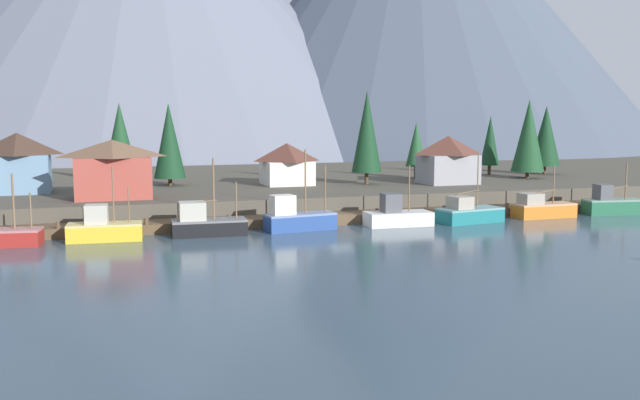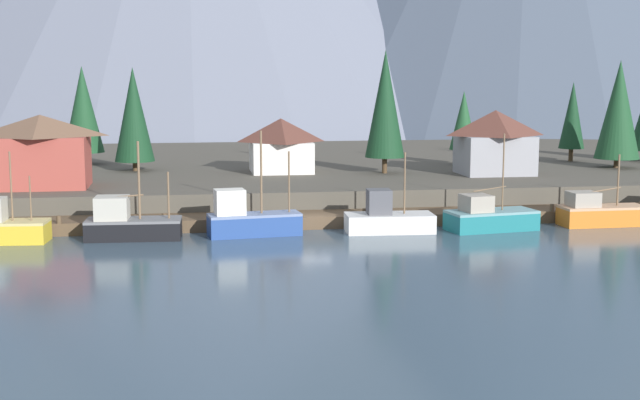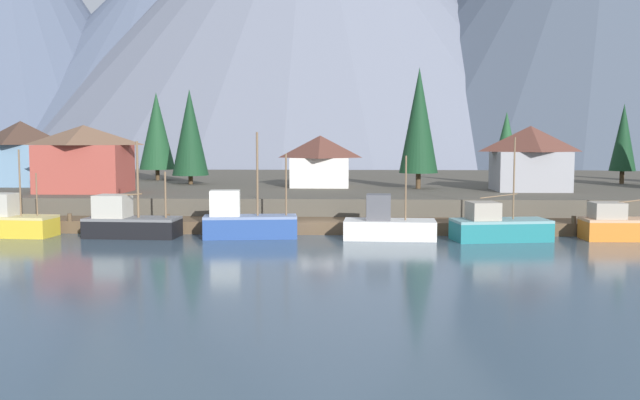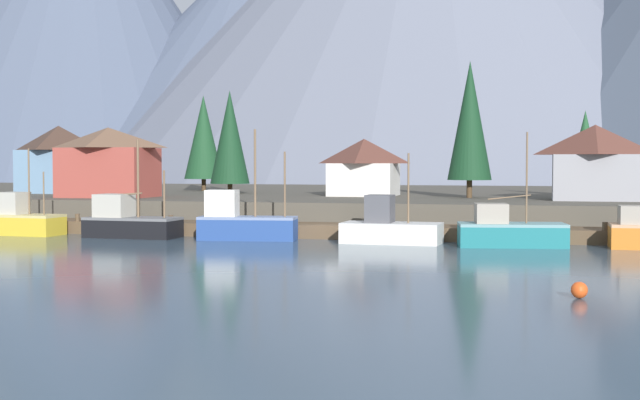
% 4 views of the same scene
% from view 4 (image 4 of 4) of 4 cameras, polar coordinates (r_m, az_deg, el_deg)
% --- Properties ---
extents(ground_plane, '(400.00, 400.00, 1.00)m').
position_cam_4_polar(ground_plane, '(84.19, 3.34, -1.76)').
color(ground_plane, '#384C5B').
extents(dock, '(80.00, 4.00, 1.60)m').
position_cam_4_polar(dock, '(66.54, 0.47, -2.00)').
color(dock, brown).
rests_on(dock, ground_plane).
extents(shoreline_bank, '(400.00, 56.00, 2.50)m').
position_cam_4_polar(shoreline_bank, '(95.88, 4.67, -0.20)').
color(shoreline_bank, '#4C473D').
rests_on(shoreline_bank, ground_plane).
extents(mountain_west_peak, '(100.69, 100.69, 77.97)m').
position_cam_4_polar(mountain_west_peak, '(222.89, -15.03, 10.96)').
color(mountain_west_peak, '#4C566B').
rests_on(mountain_west_peak, ground_plane).
extents(mountain_central_peak, '(113.60, 113.60, 58.09)m').
position_cam_4_polar(mountain_central_peak, '(213.94, -4.35, 8.71)').
color(mountain_central_peak, '#4C566B').
rests_on(mountain_central_peak, ground_plane).
extents(fishing_boat_yellow, '(6.86, 3.24, 6.77)m').
position_cam_4_polar(fishing_boat_yellow, '(72.62, -18.98, -1.26)').
color(fishing_boat_yellow, gold).
rests_on(fishing_boat_yellow, ground_plane).
extents(fishing_boat_black, '(7.23, 3.26, 7.41)m').
position_cam_4_polar(fishing_boat_black, '(67.97, -12.36, -1.39)').
color(fishing_boat_black, black).
rests_on(fishing_boat_black, ground_plane).
extents(fishing_boat_blue, '(7.34, 3.23, 8.10)m').
position_cam_4_polar(fishing_boat_blue, '(64.40, -5.06, -1.47)').
color(fishing_boat_blue, navy).
rests_on(fishing_boat_blue, ground_plane).
extents(fishing_boat_white, '(7.04, 3.38, 6.33)m').
position_cam_4_polar(fishing_boat_white, '(61.68, 4.55, -1.86)').
color(fishing_boat_white, silver).
rests_on(fishing_boat_white, ground_plane).
extents(fishing_boat_teal, '(7.49, 4.13, 7.71)m').
position_cam_4_polar(fishing_boat_teal, '(60.44, 12.18, -2.01)').
color(fishing_boat_teal, '#196B70').
rests_on(fishing_boat_teal, ground_plane).
extents(house_grey, '(7.21, 5.94, 6.35)m').
position_cam_4_polar(house_grey, '(77.31, 17.45, 2.40)').
color(house_grey, gray).
rests_on(house_grey, shoreline_bank).
extents(house_red, '(8.36, 6.05, 6.39)m').
position_cam_4_polar(house_red, '(82.60, -13.60, 2.44)').
color(house_red, '#9E4238').
rests_on(house_red, shoreline_bank).
extents(house_white, '(6.36, 6.38, 5.44)m').
position_cam_4_polar(house_white, '(83.87, 2.88, 2.19)').
color(house_white, silver).
rests_on(house_white, shoreline_bank).
extents(house_blue, '(7.29, 6.20, 7.01)m').
position_cam_4_polar(house_blue, '(95.49, -16.64, 2.60)').
color(house_blue, '#6689A8').
rests_on(house_blue, shoreline_bank).
extents(conifer_near_right, '(3.96, 3.96, 12.29)m').
position_cam_4_polar(conifer_near_right, '(79.97, 9.72, 5.12)').
color(conifer_near_right, '#4C3823').
rests_on(conifer_near_right, shoreline_bank).
extents(conifer_mid_left, '(4.36, 4.36, 10.77)m').
position_cam_4_polar(conifer_mid_left, '(100.06, -7.59, 4.07)').
color(conifer_mid_left, '#4C3823').
rests_on(conifer_mid_left, shoreline_bank).
extents(conifer_mid_right, '(2.99, 2.99, 8.07)m').
position_cam_4_polar(conifer_mid_right, '(86.26, 16.86, 3.46)').
color(conifer_mid_right, '#4C3823').
rests_on(conifer_mid_right, shoreline_bank).
extents(conifer_back_right, '(4.07, 4.07, 10.60)m').
position_cam_4_polar(conifer_back_right, '(91.03, -5.89, 4.09)').
color(conifer_back_right, '#4C3823').
rests_on(conifer_back_right, shoreline_bank).
extents(channel_buoy, '(0.70, 0.70, 0.70)m').
position_cam_4_polar(channel_buoy, '(38.24, 16.52, -5.64)').
color(channel_buoy, '#E04C19').
rests_on(channel_buoy, ground_plane).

